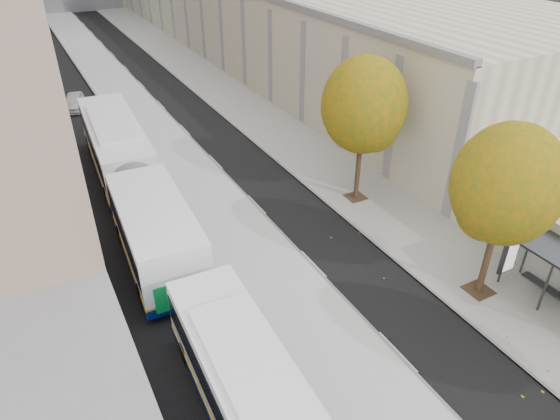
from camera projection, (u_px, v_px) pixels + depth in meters
bus_platform at (159, 140)px, 34.85m from camera, size 4.25×150.00×0.15m
sidewalk at (261, 120)px, 38.09m from camera, size 4.75×150.00×0.08m
tree_c at (507, 185)px, 18.67m from camera, size 4.20×4.20×7.28m
tree_d at (364, 105)px, 25.29m from camera, size 4.40×4.40×7.60m
bus_far at (130, 177)px, 26.63m from camera, size 3.86×19.50×3.23m
distant_car at (74, 102)px, 39.86m from camera, size 2.21×3.85×1.23m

